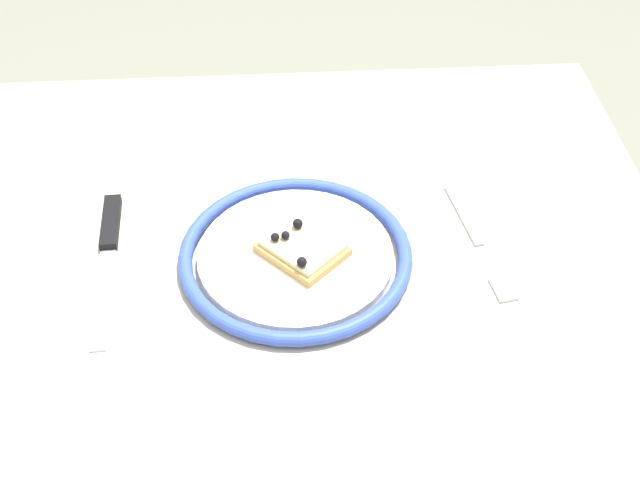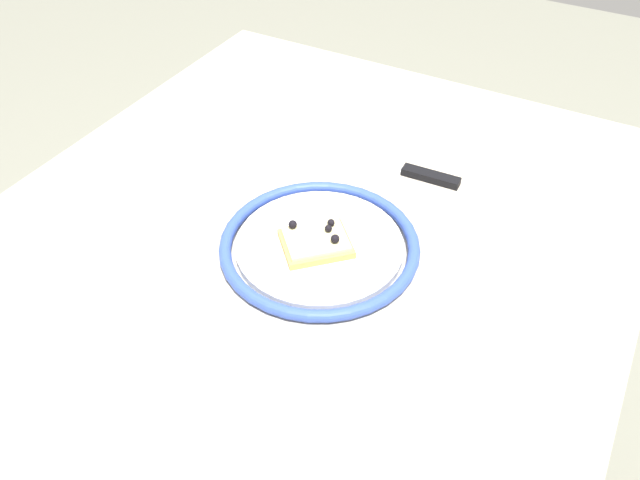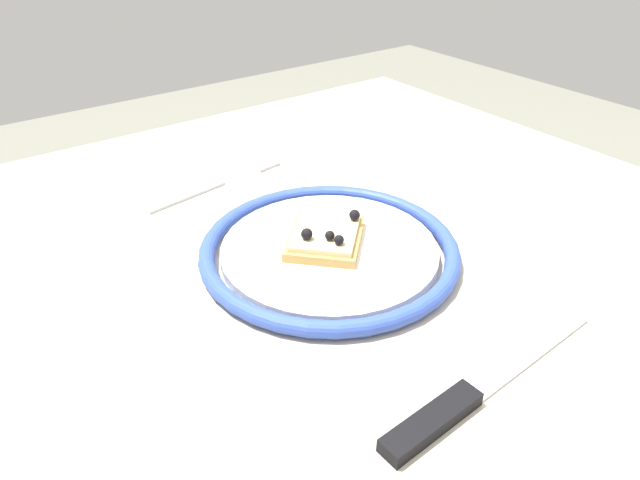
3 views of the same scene
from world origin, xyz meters
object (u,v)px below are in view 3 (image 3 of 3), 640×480
object	(u,v)px
fork	(218,184)
dining_table	(375,338)
knife	(461,401)
pizza_slice_near	(326,236)
plate	(329,250)

from	to	relation	value
fork	dining_table	bearing A→B (deg)	12.14
dining_table	knife	world-z (taller)	knife
pizza_slice_near	knife	size ratio (longest dim) A/B	0.47
dining_table	plate	xyz separation A→B (m)	(-0.04, -0.04, 0.11)
plate	knife	distance (m)	0.22
pizza_slice_near	fork	size ratio (longest dim) A/B	0.57
knife	dining_table	bearing A→B (deg)	156.66
plate	pizza_slice_near	world-z (taller)	pizza_slice_near
dining_table	plate	world-z (taller)	plate
plate	knife	xyz separation A→B (m)	(0.22, -0.04, -0.00)
pizza_slice_near	fork	xyz separation A→B (m)	(-0.21, -0.02, -0.02)
pizza_slice_near	knife	world-z (taller)	pizza_slice_near
pizza_slice_near	dining_table	bearing A→B (deg)	39.08
plate	fork	size ratio (longest dim) A/B	1.34
knife	fork	xyz separation A→B (m)	(-0.43, 0.02, -0.00)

